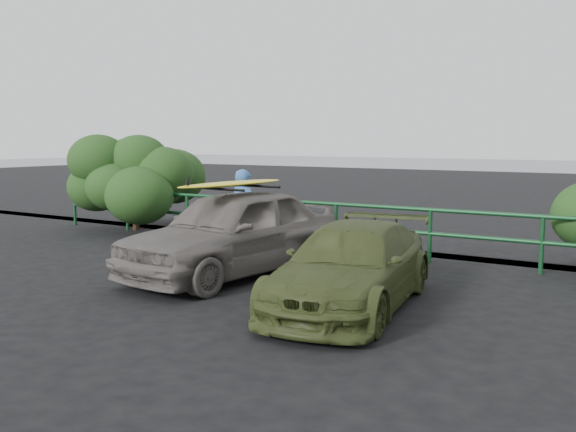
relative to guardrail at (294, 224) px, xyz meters
name	(u,v)px	position (x,y,z in m)	size (l,w,h in m)	color
ground	(118,296)	(0.00, -5.00, -0.52)	(80.00, 80.00, 0.00)	black
guardrail	(294,224)	(0.00, 0.00, 0.00)	(14.00, 0.08, 1.04)	#123F1E
shrub_left	(144,187)	(-4.80, 0.40, 0.57)	(3.20, 2.40, 2.18)	#23481A
shrub_right	(549,214)	(5.00, 0.50, 0.47)	(3.20, 2.40, 1.98)	#23481A
sedan	(233,232)	(0.54, -2.88, 0.23)	(1.76, 4.38, 1.49)	#665F5B
olive_vehicle	(351,267)	(3.21, -3.71, 0.05)	(1.61, 3.95, 1.15)	#3B471F
man	(244,213)	(-0.30, -1.40, 0.35)	(0.63, 0.42, 1.73)	#3A6CB0
roof_rack	(232,187)	(0.54, -2.88, 0.99)	(1.34, 0.94, 0.04)	black
surfboard	(232,184)	(0.54, -2.88, 1.05)	(0.51, 2.46, 0.07)	yellow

